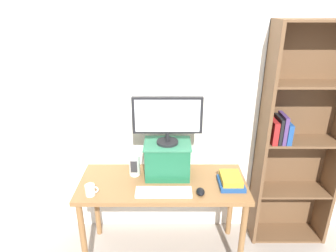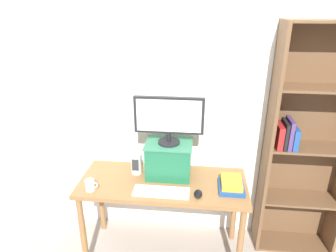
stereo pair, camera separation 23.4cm
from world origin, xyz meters
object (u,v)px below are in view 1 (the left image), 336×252
Objects in this scene: computer_monitor at (168,118)px; desk_speaker at (135,165)px; desk at (163,191)px; book_stack at (231,181)px; coffee_mug at (91,190)px; riser_box at (168,158)px; keyboard at (164,192)px; computer_mouse at (201,192)px; bookshelf_unit at (298,139)px.

computer_monitor is 0.52m from desk_speaker.
desk is 0.57m from book_stack.
desk_speaker is at bearing 43.91° from coffee_mug.
desk_speaker reaches higher than desk.
riser_box is 0.31m from keyboard.
keyboard is 1.82× the size of book_stack.
computer_monitor is 0.63m from computer_mouse.
desk is at bearing -109.64° from computer_monitor.
book_stack is 1.28× the size of desk_speaker.
book_stack is at bearing 12.72° from keyboard.
desk_speaker is (-0.24, 0.11, 0.19)m from desk.
computer_mouse is (0.26, -0.28, -0.51)m from computer_monitor.
book_stack is at bearing 7.42° from coffee_mug.
desk_speaker is at bearing -173.97° from bookshelf_unit.
bookshelf_unit is 10.81× the size of desk_speaker.
book_stack is 1.12m from coffee_mug.
riser_box is 0.89× the size of keyboard.
computer_mouse is at bearing -154.04° from bookshelf_unit.
bookshelf_unit is at bearing 12.45° from desk.
coffee_mug is (-1.74, -0.45, -0.22)m from bookshelf_unit.
desk is 0.33m from desk_speaker.
computer_monitor reaches higher than computer_mouse.
keyboard is at bearing -96.03° from computer_monitor.
computer_monitor is 5.43× the size of coffee_mug.
computer_monitor reaches higher than riser_box.
computer_monitor is 0.82m from coffee_mug.
coffee_mug is at bearing -172.58° from book_stack.
coffee_mug reaches higher than computer_mouse.
computer_mouse is at bearing -29.83° from desk.
riser_box is at bearing 70.61° from desk.
computer_monitor is at bearing -172.44° from bookshelf_unit.
desk_speaker is at bearing 155.60° from desk.
computer_monitor is at bearing 83.97° from keyboard.
book_stack is (0.55, 0.12, 0.02)m from keyboard.
computer_mouse is at bearing -154.11° from book_stack.
computer_monitor is at bearing 132.69° from computer_mouse.
bookshelf_unit is (1.18, 0.26, 0.36)m from desk.
keyboard is (-1.17, -0.43, -0.25)m from bookshelf_unit.
desk is 7.39× the size of desk_speaker.
computer_monitor reaches higher than desk.
book_stack is at bearing -16.46° from computer_monitor.
desk is 13.33× the size of computer_mouse.
computer_monitor reaches higher than desk_speaker.
computer_mouse is 0.43× the size of book_stack.
book_stack is 2.33× the size of coffee_mug.
bookshelf_unit is at bearing 6.03° from desk_speaker.
riser_box is at bearing 84.01° from keyboard.
desk_speaker is at bearing 179.77° from computer_monitor.
riser_box is 3.76× the size of computer_mouse.
riser_box is at bearing 0.07° from desk_speaker.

